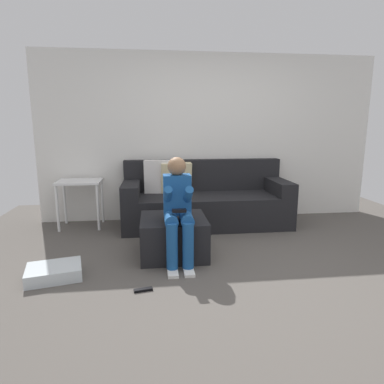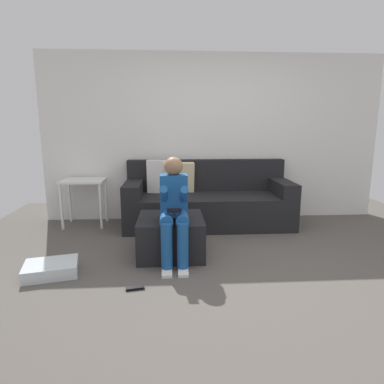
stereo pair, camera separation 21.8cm
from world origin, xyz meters
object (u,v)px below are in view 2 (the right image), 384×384
ottoman (171,236)px  person_seated (174,207)px  remote_near_ottoman (135,288)px  couch_sectional (207,202)px  storage_bin (51,269)px  side_table (84,187)px

ottoman → person_seated: (0.04, -0.21, 0.38)m
remote_near_ottoman → person_seated: bearing=48.5°
person_seated → ottoman: bearing=99.9°
couch_sectional → ottoman: couch_sectional is taller
person_seated → couch_sectional: bearing=69.9°
storage_bin → remote_near_ottoman: size_ratio=3.02×
side_table → remote_near_ottoman: bearing=-65.5°
ottoman → side_table: (-1.22, 1.18, 0.34)m
person_seated → side_table: (-1.25, 1.39, -0.04)m
remote_near_ottoman → side_table: bearing=104.0°
couch_sectional → storage_bin: size_ratio=4.78×
person_seated → storage_bin: 1.32m
side_table → ottoman: bearing=-44.2°
couch_sectional → side_table: size_ratio=3.51×
couch_sectional → ottoman: size_ratio=3.28×
ottoman → person_seated: person_seated is taller
couch_sectional → remote_near_ottoman: couch_sectional is taller
couch_sectional → person_seated: (-0.48, -1.30, 0.26)m
ottoman → storage_bin: 1.24m
couch_sectional → ottoman: (-0.51, -1.09, -0.12)m
couch_sectional → ottoman: 1.21m
remote_near_ottoman → storage_bin: bearing=146.5°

